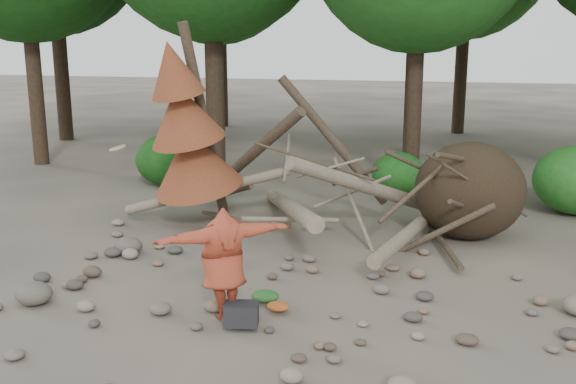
# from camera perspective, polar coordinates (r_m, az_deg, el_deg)

# --- Properties ---
(ground) EXTENTS (120.00, 120.00, 0.00)m
(ground) POSITION_cam_1_polar(r_m,az_deg,el_deg) (9.94, -0.11, -9.94)
(ground) COLOR #514C44
(ground) RESTS_ON ground
(deadfall_pile) EXTENTS (8.55, 5.24, 3.30)m
(deadfall_pile) POSITION_cam_1_polar(r_m,az_deg,el_deg) (13.37, 13.34, 0.04)
(deadfall_pile) COLOR #332619
(deadfall_pile) RESTS_ON ground
(dead_conifer) EXTENTS (2.06, 2.16, 4.35)m
(dead_conifer) POSITION_cam_1_polar(r_m,az_deg,el_deg) (13.53, -8.93, 5.38)
(dead_conifer) COLOR #4C3F30
(dead_conifer) RESTS_ON ground
(bush_left) EXTENTS (1.80, 1.80, 1.44)m
(bush_left) POSITION_cam_1_polar(r_m,az_deg,el_deg) (18.18, -10.58, 2.83)
(bush_left) COLOR #174E14
(bush_left) RESTS_ON ground
(bush_mid) EXTENTS (1.40, 1.40, 1.12)m
(bush_mid) POSITION_cam_1_polar(r_m,az_deg,el_deg) (17.01, 9.78, 1.62)
(bush_mid) COLOR #20631C
(bush_mid) RESTS_ON ground
(frisbee_thrower) EXTENTS (3.02, 1.70, 2.33)m
(frisbee_thrower) POSITION_cam_1_polar(r_m,az_deg,el_deg) (9.05, -5.77, -6.33)
(frisbee_thrower) COLOR #A53C25
(frisbee_thrower) RESTS_ON ground
(backpack) EXTENTS (0.53, 0.42, 0.31)m
(backpack) POSITION_cam_1_polar(r_m,az_deg,el_deg) (9.12, -4.16, -11.11)
(backpack) COLOR black
(backpack) RESTS_ON ground
(cloth_green) EXTENTS (0.43, 0.36, 0.16)m
(cloth_green) POSITION_cam_1_polar(r_m,az_deg,el_deg) (9.93, -2.03, -9.48)
(cloth_green) COLOR #245B25
(cloth_green) RESTS_ON ground
(cloth_orange) EXTENTS (0.34, 0.28, 0.12)m
(cloth_orange) POSITION_cam_1_polar(r_m,az_deg,el_deg) (9.60, -0.88, -10.40)
(cloth_orange) COLOR #A84D1C
(cloth_orange) RESTS_ON ground
(boulder_front_left) EXTENTS (0.57, 0.52, 0.34)m
(boulder_front_left) POSITION_cam_1_polar(r_m,az_deg,el_deg) (10.62, -21.66, -8.37)
(boulder_front_left) COLOR #625B51
(boulder_front_left) RESTS_ON ground
(boulder_mid_left) EXTENTS (0.53, 0.48, 0.32)m
(boulder_mid_left) POSITION_cam_1_polar(r_m,az_deg,el_deg) (12.53, -14.01, -4.62)
(boulder_mid_left) COLOR #5F5750
(boulder_mid_left) RESTS_ON ground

